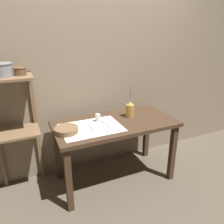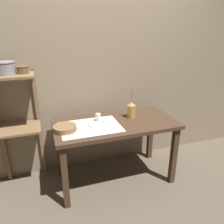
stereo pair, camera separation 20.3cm
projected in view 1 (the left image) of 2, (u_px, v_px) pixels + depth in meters
ground_plane at (115, 177)px, 2.67m from camera, size 12.00×12.00×0.00m
stone_wall_back at (99, 73)px, 2.62m from camera, size 7.00×0.06×2.40m
wooden_table at (115, 130)px, 2.44m from camera, size 1.34×0.68×0.74m
wooden_shelf_unit at (14, 115)px, 2.21m from camera, size 0.44×0.35×1.29m
linen_cloth at (91, 128)px, 2.26m from camera, size 0.62×0.45×0.00m
pitcher_with_flowers at (130, 110)px, 2.51m from camera, size 0.10×0.10×0.36m
wooden_bowl at (66, 130)px, 2.14m from camera, size 0.23×0.23×0.05m
glass_tumbler_near at (98, 118)px, 2.39m from camera, size 0.06×0.06×0.09m
spoon_outer at (74, 128)px, 2.25m from camera, size 0.03×0.18×0.02m
knife_center at (90, 127)px, 2.27m from camera, size 0.01×0.17×0.00m
spoon_inner at (104, 122)px, 2.37m from camera, size 0.04×0.18×0.02m
metal_pot_large at (2, 69)px, 1.99m from camera, size 0.20×0.20×0.12m
metal_pot_small at (20, 71)px, 2.05m from camera, size 0.12×0.12×0.07m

